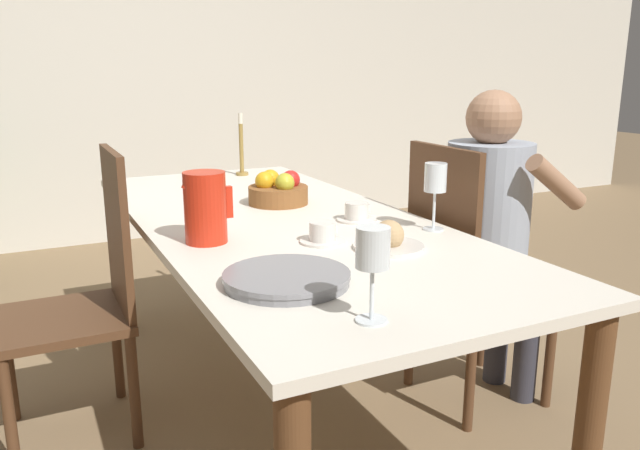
# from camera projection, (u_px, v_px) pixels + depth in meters

# --- Properties ---
(ground_plane) EXTENTS (20.00, 20.00, 0.00)m
(ground_plane) POSITION_uv_depth(u_px,v_px,m) (282.00, 408.00, 2.34)
(ground_plane) COLOR #7F6647
(wall_back) EXTENTS (10.00, 0.06, 2.60)m
(wall_back) POSITION_uv_depth(u_px,v_px,m) (131.00, 58.00, 4.38)
(wall_back) COLOR beige
(wall_back) RESTS_ON ground_plane
(dining_table) EXTENTS (0.91, 2.16, 0.73)m
(dining_table) POSITION_uv_depth(u_px,v_px,m) (280.00, 242.00, 2.18)
(dining_table) COLOR silver
(dining_table) RESTS_ON ground_plane
(chair_person_side) EXTENTS (0.42, 0.42, 0.98)m
(chair_person_side) POSITION_uv_depth(u_px,v_px,m) (465.00, 275.00, 2.28)
(chair_person_side) COLOR #51331E
(chair_person_side) RESTS_ON ground_plane
(chair_opposite) EXTENTS (0.42, 0.42, 0.98)m
(chair_opposite) POSITION_uv_depth(u_px,v_px,m) (87.00, 293.00, 2.09)
(chair_opposite) COLOR #51331E
(chair_opposite) RESTS_ON ground_plane
(person_seated) EXTENTS (0.39, 0.41, 1.17)m
(person_seated) POSITION_uv_depth(u_px,v_px,m) (494.00, 225.00, 2.25)
(person_seated) COLOR #33333D
(person_seated) RESTS_ON ground_plane
(red_pitcher) EXTENTS (0.15, 0.12, 0.21)m
(red_pitcher) POSITION_uv_depth(u_px,v_px,m) (205.00, 207.00, 1.84)
(red_pitcher) COLOR red
(red_pitcher) RESTS_ON dining_table
(wine_glass_water) EXTENTS (0.07, 0.07, 0.22)m
(wine_glass_water) POSITION_uv_depth(u_px,v_px,m) (435.00, 180.00, 1.97)
(wine_glass_water) COLOR white
(wine_glass_water) RESTS_ON dining_table
(wine_glass_juice) EXTENTS (0.07, 0.07, 0.20)m
(wine_glass_juice) POSITION_uv_depth(u_px,v_px,m) (373.00, 253.00, 1.25)
(wine_glass_juice) COLOR white
(wine_glass_juice) RESTS_ON dining_table
(teacup_near_person) EXTENTS (0.14, 0.14, 0.06)m
(teacup_near_person) POSITION_uv_depth(u_px,v_px,m) (321.00, 234.00, 1.85)
(teacup_near_person) COLOR silver
(teacup_near_person) RESTS_ON dining_table
(teacup_across) EXTENTS (0.14, 0.14, 0.06)m
(teacup_across) POSITION_uv_depth(u_px,v_px,m) (357.00, 213.00, 2.12)
(teacup_across) COLOR silver
(teacup_across) RESTS_ON dining_table
(serving_tray) EXTENTS (0.31, 0.31, 0.03)m
(serving_tray) POSITION_uv_depth(u_px,v_px,m) (287.00, 278.00, 1.50)
(serving_tray) COLOR gray
(serving_tray) RESTS_ON dining_table
(bread_plate) EXTENTS (0.20, 0.20, 0.09)m
(bread_plate) POSITION_uv_depth(u_px,v_px,m) (389.00, 240.00, 1.79)
(bread_plate) COLOR silver
(bread_plate) RESTS_ON dining_table
(fruit_bowl) EXTENTS (0.23, 0.23, 0.13)m
(fruit_bowl) POSITION_uv_depth(u_px,v_px,m) (278.00, 191.00, 2.38)
(fruit_bowl) COLOR brown
(fruit_bowl) RESTS_ON dining_table
(candlestick_tall) EXTENTS (0.06, 0.06, 0.30)m
(candlestick_tall) POSITION_uv_depth(u_px,v_px,m) (241.00, 152.00, 3.00)
(candlestick_tall) COLOR olive
(candlestick_tall) RESTS_ON dining_table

